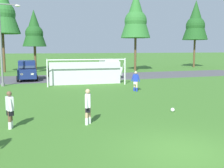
# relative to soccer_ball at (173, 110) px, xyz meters

# --- Properties ---
(ground_plane) EXTENTS (400.00, 400.00, 0.00)m
(ground_plane) POSITION_rel_soccer_ball_xyz_m (-2.73, 9.91, -0.11)
(ground_plane) COLOR #3D7028
(parking_lot_strip) EXTENTS (52.00, 8.40, 0.01)m
(parking_lot_strip) POSITION_rel_soccer_ball_xyz_m (-2.73, 19.40, -0.11)
(parking_lot_strip) COLOR #4C4C51
(parking_lot_strip) RESTS_ON ground
(soccer_ball) EXTENTS (0.22, 0.22, 0.22)m
(soccer_ball) POSITION_rel_soccer_ball_xyz_m (0.00, 0.00, 0.00)
(soccer_ball) COLOR white
(soccer_ball) RESTS_ON ground
(soccer_goal) EXTENTS (7.54, 2.47, 2.57)m
(soccer_goal) POSITION_rel_soccer_ball_xyz_m (-1.94, 12.49, 1.18)
(soccer_goal) COLOR white
(soccer_goal) RESTS_ON ground
(player_striker_near) EXTENTS (0.66, 0.47, 1.64)m
(player_striker_near) POSITION_rel_soccer_ball_xyz_m (0.96, 7.28, 0.71)
(player_striker_near) COLOR beige
(player_striker_near) RESTS_ON ground
(player_midfield_center) EXTENTS (0.37, 0.70, 1.64)m
(player_midfield_center) POSITION_rel_soccer_ball_xyz_m (-4.99, -0.89, 0.71)
(player_midfield_center) COLOR tan
(player_midfield_center) RESTS_ON ground
(player_defender_far) EXTENTS (0.35, 0.74, 1.64)m
(player_defender_far) POSITION_rel_soccer_ball_xyz_m (-8.33, -0.44, 0.71)
(player_defender_far) COLOR brown
(player_defender_far) RESTS_ON ground
(parked_car_slot_far_left) EXTENTS (2.23, 4.65, 2.16)m
(parked_car_slot_far_left) POSITION_rel_soccer_ball_xyz_m (-7.27, 18.43, 1.00)
(parked_car_slot_far_left) COLOR navy
(parked_car_slot_far_left) RESTS_ON ground
(parked_car_slot_left) EXTENTS (2.11, 4.24, 1.72)m
(parked_car_slot_left) POSITION_rel_soccer_ball_xyz_m (-3.84, 19.71, 0.77)
(parked_car_slot_left) COLOR black
(parked_car_slot_left) RESTS_ON ground
(parked_car_slot_center_left) EXTENTS (2.13, 4.25, 1.72)m
(parked_car_slot_center_left) POSITION_rel_soccer_ball_xyz_m (-0.79, 18.27, 0.77)
(parked_car_slot_center_left) COLOR #B2B2BC
(parked_car_slot_center_left) RESTS_ON ground
(parked_car_slot_center) EXTENTS (2.30, 4.69, 2.16)m
(parked_car_slot_center) POSITION_rel_soccer_ball_xyz_m (2.57, 19.21, 1.00)
(parked_car_slot_center) COLOR silver
(parked_car_slot_center) RESTS_ON ground
(tree_mid_left) EXTENTS (5.12, 5.12, 13.65)m
(tree_mid_left) POSITION_rel_soccer_ball_xyz_m (-10.31, 30.14, 9.29)
(tree_mid_left) COLOR brown
(tree_mid_left) RESTS_ON ground
(tree_center_back) EXTENTS (3.44, 3.44, 9.16)m
(tree_center_back) POSITION_rel_soccer_ball_xyz_m (-5.91, 28.74, 6.18)
(tree_center_back) COLOR brown
(tree_center_back) RESTS_ON ground
(tree_mid_right) EXTENTS (4.67, 4.67, 12.46)m
(tree_mid_right) POSITION_rel_soccer_ball_xyz_m (9.36, 26.64, 8.46)
(tree_mid_right) COLOR brown
(tree_mid_right) RESTS_ON ground
(tree_right_edge) EXTENTS (4.65, 4.65, 12.40)m
(tree_right_edge) POSITION_rel_soccer_ball_xyz_m (23.17, 30.46, 8.42)
(tree_right_edge) COLOR brown
(tree_right_edge) RESTS_ON ground
(street_lamp) EXTENTS (2.00, 0.32, 7.53)m
(street_lamp) POSITION_rel_soccer_ball_xyz_m (-9.37, 13.95, 3.79)
(street_lamp) COLOR slate
(street_lamp) RESTS_ON ground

